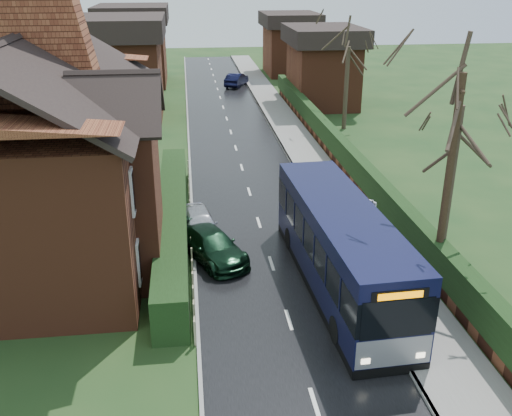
{
  "coord_description": "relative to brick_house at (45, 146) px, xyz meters",
  "views": [
    {
      "loc": [
        -3.06,
        -17.9,
        10.9
      ],
      "look_at": [
        -0.43,
        3.54,
        1.8
      ],
      "focal_mm": 40.0,
      "sensor_mm": 36.0,
      "label": 1
    }
  ],
  "objects": [
    {
      "name": "telegraph_pole",
      "position": [
        14.53,
        -5.1,
        -0.42
      ],
      "size": [
        0.35,
        0.99,
        7.82
      ],
      "rotation": [
        0.0,
        0.0,
        -0.26
      ],
      "color": "black",
      "rests_on": "ground"
    },
    {
      "name": "car_silver",
      "position": [
        5.93,
        0.01,
        -3.73
      ],
      "size": [
        2.09,
        3.97,
        1.29
      ],
      "primitive_type": "imported",
      "rotation": [
        0.0,
        0.0,
        0.16
      ],
      "color": "silver",
      "rests_on": "ground"
    },
    {
      "name": "car_distant",
      "position": [
        10.73,
        34.56,
        -3.72
      ],
      "size": [
        2.8,
        4.19,
        1.31
      ],
      "primitive_type": "imported",
      "rotation": [
        0.0,
        0.0,
        2.75
      ],
      "color": "black",
      "rests_on": "ground"
    },
    {
      "name": "tree_right_far",
      "position": [
        17.08,
        17.2,
        1.89
      ],
      "size": [
        4.34,
        4.34,
        8.39
      ],
      "color": "#362C20",
      "rests_on": "ground"
    },
    {
      "name": "front_hedge",
      "position": [
        4.83,
        0.22,
        -3.58
      ],
      "size": [
        1.2,
        16.0,
        1.6
      ],
      "primitive_type": "cube",
      "color": "black",
      "rests_on": "ground"
    },
    {
      "name": "right_wall_hedge",
      "position": [
        14.53,
        5.22,
        -3.36
      ],
      "size": [
        0.6,
        50.0,
        1.8
      ],
      "color": "brown",
      "rests_on": "ground"
    },
    {
      "name": "tree_right_near",
      "position": [
        14.73,
        -4.82,
        2.77
      ],
      "size": [
        4.43,
        4.43,
        9.56
      ],
      "color": "#3A2C22",
      "rests_on": "ground"
    },
    {
      "name": "bus_stop_sign",
      "position": [
        12.55,
        -3.24,
        -2.57
      ],
      "size": [
        0.2,
        0.41,
        2.74
      ],
      "rotation": [
        0.0,
        0.0,
        0.36
      ],
      "color": "slate",
      "rests_on": "ground"
    },
    {
      "name": "kerb_left",
      "position": [
        5.68,
        5.22,
        -4.33
      ],
      "size": [
        0.12,
        100.0,
        0.1
      ],
      "primitive_type": "cube",
      "color": "gray",
      "rests_on": "ground"
    },
    {
      "name": "ground",
      "position": [
        8.73,
        -4.78,
        -4.38
      ],
      "size": [
        140.0,
        140.0,
        0.0
      ],
      "primitive_type": "plane",
      "color": "#324A1F",
      "rests_on": "ground"
    },
    {
      "name": "road",
      "position": [
        8.73,
        5.22,
        -4.37
      ],
      "size": [
        6.0,
        100.0,
        0.02
      ],
      "primitive_type": "cube",
      "color": "black",
      "rests_on": "ground"
    },
    {
      "name": "pavement",
      "position": [
        12.98,
        5.22,
        -4.31
      ],
      "size": [
        2.5,
        100.0,
        0.14
      ],
      "primitive_type": "cube",
      "color": "slate",
      "rests_on": "ground"
    },
    {
      "name": "brick_house",
      "position": [
        0.0,
        0.0,
        0.0
      ],
      "size": [
        9.3,
        14.6,
        10.3
      ],
      "color": "brown",
      "rests_on": "ground"
    },
    {
      "name": "kerb_right",
      "position": [
        11.78,
        5.22,
        -4.31
      ],
      "size": [
        0.12,
        100.0,
        0.14
      ],
      "primitive_type": "cube",
      "color": "gray",
      "rests_on": "ground"
    },
    {
      "name": "bus",
      "position": [
        10.94,
        -4.82,
        -2.81
      ],
      "size": [
        2.85,
        10.5,
        3.16
      ],
      "rotation": [
        0.0,
        0.0,
        0.05
      ],
      "color": "black",
      "rests_on": "ground"
    },
    {
      "name": "tree_house_side",
      "position": [
        -1.52,
        5.22,
        3.41
      ],
      "size": [
        4.58,
        4.58,
        10.42
      ],
      "color": "#342A1E",
      "rests_on": "ground"
    },
    {
      "name": "picket_fence",
      "position": [
        5.58,
        0.22,
        -3.93
      ],
      "size": [
        0.1,
        16.0,
        0.9
      ],
      "primitive_type": null,
      "color": "tan",
      "rests_on": "ground"
    },
    {
      "name": "car_green",
      "position": [
        6.4,
        -2.03,
        -3.78
      ],
      "size": [
        3.28,
        4.45,
        1.2
      ],
      "primitive_type": "imported",
      "rotation": [
        0.0,
        0.0,
        0.44
      ],
      "color": "black",
      "rests_on": "ground"
    }
  ]
}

